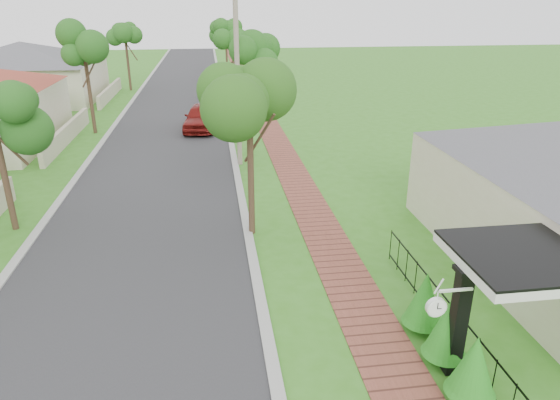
{
  "coord_description": "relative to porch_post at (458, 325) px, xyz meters",
  "views": [
    {
      "loc": [
        -0.42,
        -9.23,
        7.53
      ],
      "look_at": [
        1.67,
        5.71,
        1.5
      ],
      "focal_mm": 32.0,
      "sensor_mm": 36.0,
      "label": 1
    }
  ],
  "objects": [
    {
      "name": "station_clock",
      "position": [
        -0.73,
        -0.4,
        0.83
      ],
      "size": [
        0.92,
        0.13,
        0.59
      ],
      "color": "white",
      "rests_on": "ground"
    },
    {
      "name": "parked_car_white",
      "position": [
        -4.15,
        32.61,
        -0.4
      ],
      "size": [
        1.77,
        4.43,
        1.43
      ],
      "primitive_type": "imported",
      "rotation": [
        0.0,
        0.0,
        0.06
      ],
      "color": "silver",
      "rests_on": "ground"
    },
    {
      "name": "hedge_row",
      "position": [
        -0.1,
        0.24,
        -0.37
      ],
      "size": [
        0.88,
        3.26,
        1.65
      ],
      "color": "#146515",
      "rests_on": "ground"
    },
    {
      "name": "sidewalk",
      "position": [
        -1.3,
        21.0,
        -1.12
      ],
      "size": [
        1.5,
        120.0,
        0.03
      ],
      "primitive_type": "cube",
      "color": "brown",
      "rests_on": "ground"
    },
    {
      "name": "kerb_left",
      "position": [
        -11.2,
        21.0,
        -1.12
      ],
      "size": [
        0.3,
        120.0,
        0.1
      ],
      "primitive_type": "cube",
      "color": "#9E9E99",
      "rests_on": "ground"
    },
    {
      "name": "porch_post",
      "position": [
        0.0,
        0.0,
        0.0
      ],
      "size": [
        0.48,
        0.48,
        2.52
      ],
      "color": "black",
      "rests_on": "ground"
    },
    {
      "name": "ground",
      "position": [
        -4.55,
        1.0,
        -1.12
      ],
      "size": [
        160.0,
        160.0,
        0.0
      ],
      "primitive_type": "plane",
      "color": "#35771C",
      "rests_on": "ground"
    },
    {
      "name": "far_house_grey",
      "position": [
        -19.52,
        35.0,
        1.22
      ],
      "size": [
        15.56,
        15.56,
        4.6
      ],
      "color": "beige",
      "rests_on": "ground"
    },
    {
      "name": "parked_car_red",
      "position": [
        -5.55,
        22.91,
        -0.32
      ],
      "size": [
        2.5,
        4.9,
        1.6
      ],
      "primitive_type": "imported",
      "rotation": [
        0.0,
        0.0,
        -0.13
      ],
      "color": "maroon",
      "rests_on": "ground"
    },
    {
      "name": "picket_fence",
      "position": [
        0.35,
        1.0,
        -0.59
      ],
      "size": [
        0.03,
        8.02,
        1.0
      ],
      "color": "black",
      "rests_on": "ground"
    },
    {
      "name": "utility_pole",
      "position": [
        -3.65,
        15.47,
        3.29
      ],
      "size": [
        1.2,
        0.24,
        8.71
      ],
      "color": "gray",
      "rests_on": "ground"
    },
    {
      "name": "near_tree",
      "position": [
        -3.75,
        7.51,
        3.24
      ],
      "size": [
        2.13,
        2.13,
        5.48
      ],
      "color": "#382619",
      "rests_on": "ground"
    },
    {
      "name": "kerb_right",
      "position": [
        -3.9,
        21.0,
        -1.12
      ],
      "size": [
        0.3,
        120.0,
        0.1
      ],
      "primitive_type": "cube",
      "color": "#9E9E99",
      "rests_on": "ground"
    },
    {
      "name": "street_trees",
      "position": [
        -7.42,
        27.84,
        3.42
      ],
      "size": [
        10.7,
        37.65,
        5.89
      ],
      "color": "#382619",
      "rests_on": "ground"
    },
    {
      "name": "road",
      "position": [
        -7.55,
        21.0,
        -1.12
      ],
      "size": [
        7.0,
        120.0,
        0.02
      ],
      "primitive_type": "cube",
      "color": "#28282B",
      "rests_on": "ground"
    }
  ]
}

